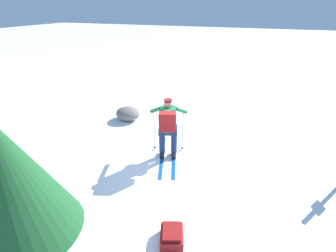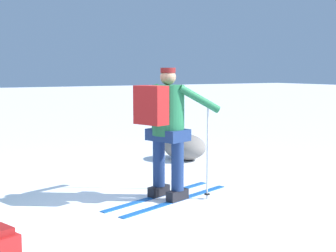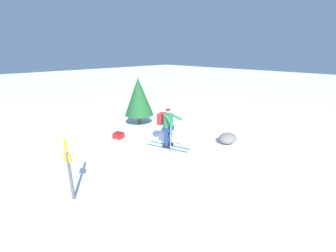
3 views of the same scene
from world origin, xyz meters
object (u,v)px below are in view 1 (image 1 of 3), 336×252
(dropped_backpack, at_px, (172,236))
(rock_boulder, at_px, (128,114))
(pine_tree, at_px, (11,180))
(skier, at_px, (168,125))

(dropped_backpack, xyz_separation_m, rock_boulder, (2.92, -3.78, 0.10))
(dropped_backpack, bearing_deg, pine_tree, 25.19)
(skier, relative_size, dropped_backpack, 3.64)
(rock_boulder, height_order, pine_tree, pine_tree)
(skier, distance_m, dropped_backpack, 2.52)
(skier, height_order, pine_tree, pine_tree)
(skier, relative_size, rock_boulder, 2.27)
(dropped_backpack, distance_m, pine_tree, 2.51)
(skier, xyz_separation_m, pine_tree, (1.02, 3.11, 0.56))
(dropped_backpack, height_order, rock_boulder, rock_boulder)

